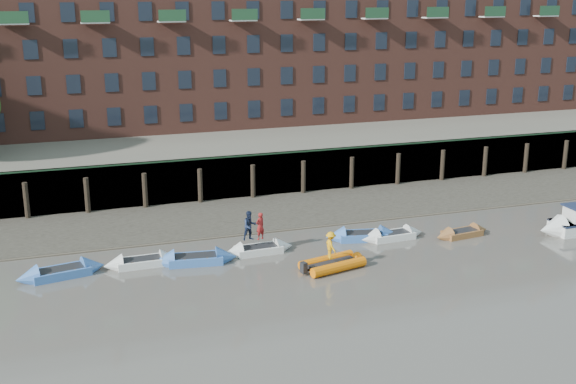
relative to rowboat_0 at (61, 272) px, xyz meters
name	(u,v)px	position (x,y,z in m)	size (l,w,h in m)	color
ground	(413,316)	(16.10, -10.46, -0.25)	(220.00, 220.00, 0.00)	#57524B
foreshore	(294,210)	(16.10, 7.54, -0.25)	(110.00, 8.00, 0.50)	#3D382F
mud_band	(311,225)	(16.10, 4.14, -0.25)	(110.00, 1.60, 0.10)	#4C4336
river_wall	(276,174)	(16.10, 11.92, 1.35)	(110.00, 1.23, 3.30)	#2D2A26
bank_terrace	(233,139)	(16.10, 25.54, 1.35)	(110.00, 28.00, 3.20)	#5E594D
apartment_terrace	(227,15)	(16.10, 26.53, 12.58)	(80.60, 15.56, 20.98)	brown
rowboat_0	(61,272)	(0.00, 0.00, 0.00)	(4.98, 2.30, 1.39)	#3A69B7
rowboat_1	(142,262)	(4.43, 0.23, -0.03)	(4.32, 1.32, 1.25)	silver
rowboat_2	(195,259)	(7.41, -0.36, 0.00)	(4.91, 1.97, 1.39)	#3A69B7
rowboat_3	(259,250)	(11.32, 0.08, -0.03)	(4.36, 1.44, 1.25)	silver
rowboat_4	(363,236)	(18.21, 0.36, -0.01)	(4.84, 2.25, 1.35)	#3A69B7
rowboat_5	(392,236)	(20.02, -0.14, -0.02)	(4.38, 1.49, 1.25)	silver
rowboat_6	(462,233)	(24.49, -1.08, -0.04)	(4.07, 1.66, 1.15)	brown
rib_tender	(335,263)	(14.77, -3.51, 0.04)	(3.94, 2.57, 0.66)	orange
motor_launch	(573,224)	(31.63, -2.73, 0.35)	(5.65, 1.89, 2.32)	silver
person_rower_a	(260,226)	(11.45, 0.15, 1.43)	(0.61, 0.40, 1.67)	maroon
person_rower_b	(250,226)	(10.83, 0.22, 1.49)	(0.87, 0.68, 1.79)	#19233F
person_rib_crew	(331,245)	(14.49, -3.60, 1.17)	(1.02, 0.59, 1.59)	orange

